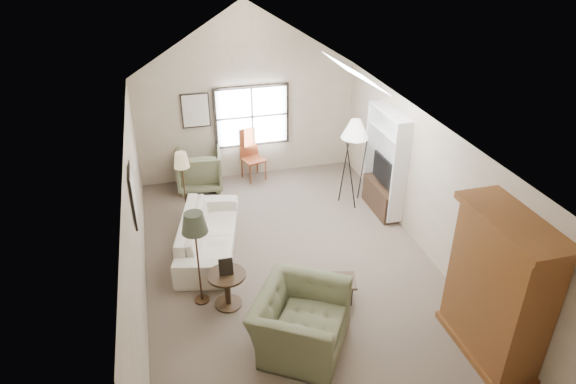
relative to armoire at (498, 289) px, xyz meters
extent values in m
cube|color=brown|center=(-2.18, 2.40, -1.10)|extent=(5.00, 8.00, 0.01)
cube|color=tan|center=(-2.18, 6.40, 0.15)|extent=(5.00, 0.01, 2.50)
cube|color=tan|center=(-4.68, 2.40, 0.15)|extent=(0.01, 8.00, 2.50)
cube|color=tan|center=(0.32, 2.40, 0.15)|extent=(0.01, 8.00, 2.50)
cube|color=black|center=(-2.08, 6.36, 0.35)|extent=(1.72, 0.08, 1.42)
cube|color=black|center=(-4.65, 2.70, 0.65)|extent=(0.68, 0.04, 0.88)
cube|color=black|center=(-3.33, 6.37, 0.60)|extent=(0.62, 0.04, 0.78)
cube|color=brown|center=(0.00, 0.00, 0.00)|extent=(0.60, 1.50, 2.20)
cube|color=white|center=(0.16, 4.00, 0.05)|extent=(0.32, 1.30, 2.10)
cube|color=#382316|center=(0.14, 4.00, -0.80)|extent=(0.34, 1.18, 0.60)
cube|color=black|center=(0.14, 4.00, -0.18)|extent=(0.05, 0.90, 0.55)
imported|color=beige|center=(-3.51, 3.49, -0.75)|extent=(1.47, 2.56, 0.70)
imported|color=#646C4B|center=(-2.54, 0.76, -0.66)|extent=(1.74, 1.80, 0.89)
imported|color=#66694A|center=(-3.39, 6.00, -0.64)|extent=(1.07, 1.10, 0.91)
cube|color=#382516|center=(-1.80, 1.57, -0.90)|extent=(0.88, 0.62, 0.41)
imported|color=#392817|center=(-1.80, 1.57, -0.67)|extent=(0.23, 0.23, 0.05)
cylinder|color=#342615|center=(-3.41, 1.89, -0.80)|extent=(0.73, 0.73, 0.60)
cube|color=brown|center=(-2.13, 6.10, -0.50)|extent=(0.58, 0.58, 1.20)
camera|label=1|loc=(-4.11, -4.49, 4.46)|focal=32.00mm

